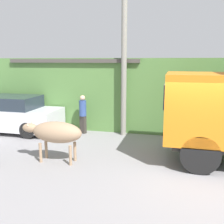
{
  "coord_description": "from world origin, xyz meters",
  "views": [
    {
      "loc": [
        -0.61,
        -7.28,
        3.06
      ],
      "look_at": [
        -2.46,
        0.26,
        1.52
      ],
      "focal_mm": 42.0,
      "sensor_mm": 36.0,
      "label": 1
    }
  ],
  "objects": [
    {
      "name": "brown_cow",
      "position": [
        -4.08,
        -0.3,
        0.92
      ],
      "size": [
        1.93,
        0.65,
        1.26
      ],
      "rotation": [
        0.0,
        0.0,
        -0.11
      ],
      "color": "#9E7F60",
      "rests_on": "ground_plane"
    },
    {
      "name": "hillside_embankment",
      "position": [
        0.0,
        6.71,
        1.57
      ],
      "size": [
        32.0,
        6.76,
        3.15
      ],
      "color": "#568442",
      "rests_on": "ground_plane"
    },
    {
      "name": "pedestrian_on_hill",
      "position": [
        -4.37,
        2.89,
        0.91
      ],
      "size": [
        0.37,
        0.37,
        1.63
      ],
      "rotation": [
        0.0,
        0.0,
        2.81
      ],
      "color": "#38332D",
      "rests_on": "ground_plane"
    },
    {
      "name": "utility_pole",
      "position": [
        -2.67,
        3.06,
        3.46
      ],
      "size": [
        0.9,
        0.22,
        6.68
      ],
      "color": "gray",
      "rests_on": "ground_plane"
    },
    {
      "name": "building_backdrop",
      "position": [
        -4.98,
        4.56,
        1.57
      ],
      "size": [
        5.83,
        2.7,
        3.11
      ],
      "color": "#8CC69E",
      "rests_on": "ground_plane"
    },
    {
      "name": "parked_suv",
      "position": [
        -7.68,
        2.38,
        0.76
      ],
      "size": [
        4.74,
        1.7,
        1.56
      ],
      "rotation": [
        0.0,
        0.0,
        -0.03
      ],
      "color": "silver",
      "rests_on": "ground_plane"
    },
    {
      "name": "ground_plane",
      "position": [
        0.0,
        0.0,
        0.0
      ],
      "size": [
        60.0,
        60.0,
        0.0
      ],
      "primitive_type": "plane",
      "color": "gray"
    }
  ]
}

